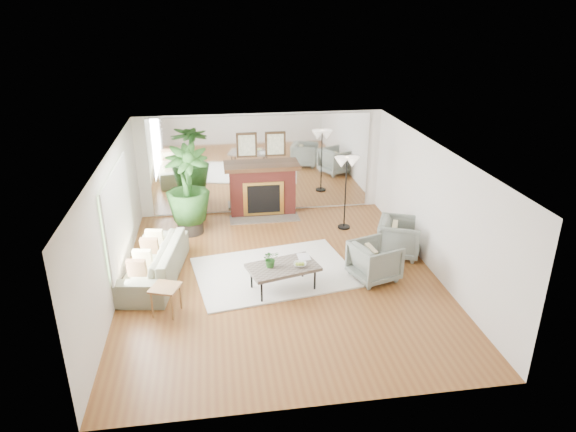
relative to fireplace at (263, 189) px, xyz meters
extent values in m
plane|color=brown|center=(0.00, -3.26, -0.66)|extent=(7.00, 7.00, 0.00)
cube|color=silver|center=(-2.99, -3.26, 0.59)|extent=(0.02, 7.00, 2.50)
cube|color=silver|center=(2.99, -3.26, 0.59)|extent=(0.02, 7.00, 2.50)
cube|color=silver|center=(0.00, 0.23, 0.59)|extent=(6.00, 0.02, 2.50)
cube|color=silver|center=(0.00, 0.21, 0.59)|extent=(5.40, 0.04, 2.40)
cube|color=#B2E09E|center=(-2.96, -2.86, 0.69)|extent=(0.04, 2.40, 1.50)
cube|color=maroon|center=(0.00, 0.02, -0.06)|extent=(1.60, 0.40, 1.20)
cube|color=gold|center=(0.00, -0.19, -0.18)|extent=(1.00, 0.04, 0.85)
cube|color=black|center=(0.00, -0.21, -0.18)|extent=(0.80, 0.04, 0.70)
cube|color=#6B6054|center=(0.00, -0.33, -0.64)|extent=(1.70, 0.55, 0.03)
cube|color=#492F17|center=(0.00, 0.00, 0.56)|extent=(1.85, 0.46, 0.10)
cube|color=#332313|center=(-0.35, 0.17, 1.09)|extent=(0.50, 0.04, 0.60)
cube|color=#332313|center=(0.35, 0.17, 1.09)|extent=(0.50, 0.04, 0.60)
cube|color=white|center=(-0.10, -3.07, -0.64)|extent=(3.33, 2.62, 0.03)
cube|color=#6B6054|center=(-0.02, -3.74, -0.19)|extent=(1.40, 1.04, 0.06)
cylinder|color=black|center=(-0.45, -4.13, -0.44)|extent=(0.04, 0.04, 0.44)
cylinder|color=black|center=(0.56, -3.86, -0.44)|extent=(0.04, 0.04, 0.44)
cylinder|color=black|center=(-0.59, -3.63, -0.44)|extent=(0.04, 0.04, 0.44)
cylinder|color=black|center=(0.42, -3.35, -0.44)|extent=(0.04, 0.04, 0.44)
imported|color=gray|center=(-2.41, -2.92, -0.32)|extent=(1.26, 2.45, 0.68)
imported|color=gray|center=(2.60, -2.66, -0.26)|extent=(1.14, 1.13, 0.79)
imported|color=gray|center=(1.77, -3.57, -0.28)|extent=(1.03, 1.02, 0.75)
cube|color=brown|center=(-2.09, -4.21, -0.16)|extent=(0.58, 0.58, 0.04)
cylinder|color=brown|center=(-2.32, -4.31, -0.42)|extent=(0.04, 0.04, 0.49)
cylinder|color=brown|center=(-1.98, -4.44, -0.42)|extent=(0.04, 0.04, 0.49)
cylinder|color=brown|center=(-2.19, -3.97, -0.42)|extent=(0.04, 0.04, 0.49)
cylinder|color=brown|center=(-1.86, -4.10, -0.42)|extent=(0.04, 0.04, 0.49)
cylinder|color=#29241E|center=(-1.78, -0.87, -0.45)|extent=(0.60, 0.60, 0.43)
imported|color=#2D6926|center=(-1.78, -0.87, 0.52)|extent=(1.05, 1.05, 1.76)
cylinder|color=black|center=(1.80, -1.14, -0.64)|extent=(0.29, 0.29, 0.04)
cylinder|color=black|center=(1.80, -1.14, 0.18)|extent=(0.03, 0.03, 1.67)
cone|color=white|center=(1.68, -1.14, 0.96)|extent=(0.31, 0.31, 0.23)
cone|color=white|center=(1.93, -1.14, 0.96)|extent=(0.31, 0.31, 0.23)
imported|color=#2D6926|center=(-0.24, -3.74, 0.00)|extent=(0.33, 0.29, 0.32)
imported|color=brown|center=(0.29, -3.80, -0.13)|extent=(0.28, 0.28, 0.06)
imported|color=brown|center=(0.30, -3.48, -0.15)|extent=(0.23, 0.31, 0.02)
camera|label=1|loc=(-1.15, -11.93, 4.26)|focal=32.00mm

